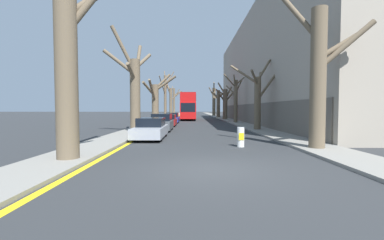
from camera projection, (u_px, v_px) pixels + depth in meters
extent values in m
plane|color=#2B2D30|center=(211.00, 170.00, 8.11)|extent=(300.00, 300.00, 0.00)
cube|color=gray|center=(170.00, 117.00, 58.03)|extent=(2.24, 120.00, 0.12)
cube|color=gray|center=(218.00, 117.00, 58.07)|extent=(2.24, 120.00, 0.12)
cube|color=#9E9384|center=(279.00, 71.00, 35.33)|extent=(10.00, 46.07, 14.15)
cube|color=#5E584F|center=(242.00, 113.00, 35.58)|extent=(0.12, 45.15, 2.50)
cube|color=yellow|center=(176.00, 117.00, 58.04)|extent=(0.24, 120.00, 0.01)
cylinder|color=brown|center=(65.00, 72.00, 9.19)|extent=(0.78, 0.78, 6.47)
cylinder|color=brown|center=(81.00, 12.00, 9.33)|extent=(1.30, 0.81, 1.74)
cylinder|color=brown|center=(88.00, 1.00, 10.02)|extent=(1.28, 2.20, 2.03)
cylinder|color=brown|center=(134.00, 96.00, 20.04)|extent=(0.80, 0.80, 5.75)
cylinder|color=brown|center=(118.00, 62.00, 19.80)|extent=(2.52, 0.54, 2.03)
cylinder|color=brown|center=(137.00, 63.00, 20.84)|extent=(0.34, 2.08, 3.34)
cylinder|color=brown|center=(123.00, 49.00, 19.52)|extent=(1.89, 1.08, 3.47)
cylinder|color=brown|center=(130.00, 72.00, 19.18)|extent=(0.47, 1.77, 1.31)
cylinder|color=brown|center=(142.00, 61.00, 20.83)|extent=(1.18, 2.09, 1.66)
cylinder|color=brown|center=(154.00, 104.00, 32.08)|extent=(0.86, 0.86, 4.93)
cylinder|color=brown|center=(162.00, 82.00, 32.28)|extent=(2.09, 1.00, 2.07)
cylinder|color=brown|center=(148.00, 89.00, 30.83)|extent=(1.41, 2.60, 1.82)
cylinder|color=brown|center=(164.00, 83.00, 31.84)|extent=(2.78, 0.58, 2.00)
cylinder|color=brown|center=(151.00, 91.00, 30.67)|extent=(0.61, 2.93, 2.75)
cylinder|color=brown|center=(164.00, 98.00, 42.41)|extent=(0.43, 0.43, 7.42)
cylinder|color=brown|center=(166.00, 85.00, 43.35)|extent=(0.65, 2.24, 2.78)
cylinder|color=brown|center=(161.00, 85.00, 41.29)|extent=(0.91, 2.23, 2.97)
cylinder|color=brown|center=(164.00, 78.00, 43.06)|extent=(0.47, 1.76, 2.54)
cylinder|color=brown|center=(165.00, 83.00, 43.47)|extent=(0.25, 2.46, 2.98)
cylinder|color=brown|center=(169.00, 80.00, 42.72)|extent=(1.54, 1.09, 2.81)
cylinder|color=brown|center=(170.00, 103.00, 54.16)|extent=(0.64, 0.64, 6.24)
cylinder|color=brown|center=(167.00, 86.00, 54.71)|extent=(1.61, 1.72, 2.98)
cylinder|color=brown|center=(175.00, 95.00, 54.44)|extent=(2.43, 0.96, 2.12)
cylinder|color=brown|center=(168.00, 91.00, 53.64)|extent=(1.01, 1.10, 2.12)
cylinder|color=brown|center=(173.00, 102.00, 64.60)|extent=(0.53, 0.53, 7.05)
cylinder|color=brown|center=(172.00, 90.00, 65.81)|extent=(0.82, 2.86, 2.21)
cylinder|color=brown|center=(176.00, 94.00, 64.84)|extent=(1.57, 0.89, 1.10)
cylinder|color=brown|center=(176.00, 94.00, 64.64)|extent=(1.57, 0.48, 2.43)
cylinder|color=brown|center=(317.00, 80.00, 11.76)|extent=(0.70, 0.70, 6.50)
cylinder|color=brown|center=(298.00, 17.00, 12.27)|extent=(1.64, 1.60, 2.68)
cylinder|color=brown|center=(339.00, 46.00, 11.72)|extent=(2.07, 0.30, 1.38)
cylinder|color=brown|center=(344.00, 46.00, 11.50)|extent=(2.41, 0.67, 2.18)
cylinder|color=brown|center=(256.00, 104.00, 22.52)|extent=(0.58, 0.58, 4.69)
cylinder|color=brown|center=(254.00, 78.00, 21.68)|extent=(1.12, 1.68, 1.28)
cylinder|color=brown|center=(258.00, 85.00, 23.52)|extent=(1.04, 2.38, 2.69)
cylinder|color=brown|center=(243.00, 74.00, 23.00)|extent=(2.37, 1.45, 1.88)
cylinder|color=brown|center=(267.00, 86.00, 22.36)|extent=(1.88, 0.40, 2.61)
cylinder|color=brown|center=(263.00, 70.00, 22.86)|extent=(1.59, 1.20, 2.08)
cylinder|color=brown|center=(235.00, 102.00, 33.64)|extent=(0.50, 0.50, 5.66)
cylinder|color=brown|center=(230.00, 90.00, 34.02)|extent=(1.31, 1.10, 1.40)
cylinder|color=brown|center=(239.00, 81.00, 34.06)|extent=(1.50, 1.27, 1.21)
cylinder|color=brown|center=(229.00, 81.00, 33.14)|extent=(1.83, 0.97, 1.81)
cylinder|color=brown|center=(238.00, 87.00, 33.83)|extent=(1.09, 0.77, 1.74)
cylinder|color=brown|center=(234.00, 81.00, 33.12)|extent=(0.62, 1.03, 1.70)
cylinder|color=brown|center=(224.00, 105.00, 44.22)|extent=(0.78, 0.78, 5.26)
cylinder|color=brown|center=(231.00, 94.00, 44.42)|extent=(2.53, 0.87, 2.67)
cylinder|color=brown|center=(219.00, 92.00, 44.32)|extent=(1.80, 0.70, 1.28)
cylinder|color=brown|center=(227.00, 93.00, 44.32)|extent=(1.45, 0.72, 2.15)
cylinder|color=brown|center=(221.00, 89.00, 45.44)|extent=(1.23, 2.95, 2.46)
cylinder|color=brown|center=(221.00, 98.00, 43.99)|extent=(1.34, 0.67, 1.71)
cylinder|color=brown|center=(217.00, 104.00, 55.54)|extent=(0.80, 0.80, 5.91)
cylinder|color=brown|center=(215.00, 96.00, 56.09)|extent=(1.13, 1.56, 1.32)
cylinder|color=brown|center=(215.00, 96.00, 55.52)|extent=(1.45, 0.42, 1.57)
cylinder|color=brown|center=(221.00, 95.00, 55.77)|extent=(1.77, 0.96, 1.64)
cylinder|color=brown|center=(213.00, 102.00, 66.01)|extent=(0.84, 0.84, 7.23)
cylinder|color=brown|center=(218.00, 96.00, 66.41)|extent=(3.05, 1.28, 2.14)
cylinder|color=brown|center=(213.00, 87.00, 64.56)|extent=(0.54, 2.80, 2.45)
cylinder|color=brown|center=(211.00, 92.00, 65.48)|extent=(1.67, 1.22, 2.60)
cube|color=red|center=(188.00, 110.00, 43.78)|extent=(2.46, 10.03, 2.53)
cube|color=red|center=(188.00, 99.00, 43.69)|extent=(2.41, 9.83, 1.45)
cube|color=#A91111|center=(188.00, 94.00, 43.65)|extent=(2.41, 9.83, 0.12)
cube|color=black|center=(188.00, 108.00, 43.75)|extent=(2.49, 8.83, 1.31)
cube|color=black|center=(188.00, 98.00, 43.68)|extent=(2.49, 8.83, 1.10)
cube|color=black|center=(187.00, 107.00, 38.76)|extent=(2.21, 0.06, 1.38)
cylinder|color=black|center=(181.00, 117.00, 40.81)|extent=(0.30, 1.06, 1.06)
cylinder|color=black|center=(194.00, 117.00, 40.82)|extent=(0.30, 1.06, 1.06)
cylinder|color=black|center=(182.00, 116.00, 46.63)|extent=(0.30, 1.06, 1.06)
cylinder|color=black|center=(194.00, 116.00, 46.63)|extent=(0.30, 1.06, 1.06)
cube|color=#9EA3AD|center=(150.00, 131.00, 16.39)|extent=(1.79, 4.60, 0.60)
cube|color=black|center=(150.00, 122.00, 16.64)|extent=(1.57, 2.39, 0.55)
cylinder|color=black|center=(133.00, 136.00, 15.02)|extent=(0.20, 0.63, 0.63)
cylinder|color=black|center=(159.00, 136.00, 15.02)|extent=(0.20, 0.63, 0.63)
cylinder|color=black|center=(142.00, 132.00, 17.77)|extent=(0.20, 0.63, 0.63)
cylinder|color=black|center=(164.00, 132.00, 17.78)|extent=(0.20, 0.63, 0.63)
cube|color=#4C5156|center=(161.00, 125.00, 22.24)|extent=(1.78, 4.59, 0.68)
cube|color=black|center=(161.00, 117.00, 22.49)|extent=(1.57, 2.39, 0.62)
cylinder|color=black|center=(149.00, 128.00, 20.87)|extent=(0.20, 0.63, 0.63)
cylinder|color=black|center=(168.00, 128.00, 20.88)|extent=(0.20, 0.63, 0.63)
cylinder|color=black|center=(154.00, 126.00, 23.63)|extent=(0.20, 0.63, 0.63)
cylinder|color=black|center=(171.00, 126.00, 23.63)|extent=(0.20, 0.63, 0.63)
cube|color=maroon|center=(167.00, 122.00, 28.10)|extent=(1.77, 4.12, 0.57)
cube|color=black|center=(167.00, 117.00, 28.32)|extent=(1.56, 2.14, 0.52)
cylinder|color=black|center=(158.00, 124.00, 26.87)|extent=(0.20, 0.63, 0.63)
cylinder|color=black|center=(173.00, 124.00, 26.87)|extent=(0.20, 0.63, 0.63)
cylinder|color=black|center=(161.00, 123.00, 29.34)|extent=(0.20, 0.63, 0.63)
cylinder|color=black|center=(175.00, 123.00, 29.34)|extent=(0.20, 0.63, 0.63)
cube|color=navy|center=(171.00, 119.00, 34.11)|extent=(1.76, 4.17, 0.60)
cube|color=black|center=(171.00, 115.00, 34.34)|extent=(1.55, 2.17, 0.59)
cylinder|color=black|center=(164.00, 121.00, 32.87)|extent=(0.20, 0.62, 0.62)
cylinder|color=black|center=(177.00, 121.00, 32.87)|extent=(0.20, 0.62, 0.62)
cylinder|color=black|center=(166.00, 120.00, 35.37)|extent=(0.20, 0.62, 0.62)
cylinder|color=black|center=(178.00, 120.00, 35.38)|extent=(0.20, 0.62, 0.62)
cylinder|color=white|center=(240.00, 137.00, 12.89)|extent=(0.36, 0.36, 0.99)
cube|color=yellow|center=(240.00, 137.00, 12.70)|extent=(0.25, 0.01, 0.36)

